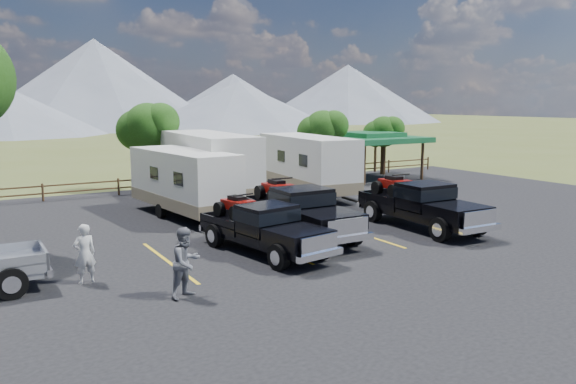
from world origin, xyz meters
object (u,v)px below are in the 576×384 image
pavilion (371,138)px  rig_left (263,227)px  rig_center (299,210)px  rig_right (420,204)px  trailer_center (208,167)px  person_a (85,254)px  trailer_left (184,182)px  trailer_right (307,165)px  person_b (186,262)px

pavilion → rig_left: bearing=-139.2°
rig_center → rig_right: 5.37m
trailer_center → person_a: size_ratio=5.92×
rig_right → trailer_center: size_ratio=0.62×
rig_right → person_a: size_ratio=3.66×
rig_right → trailer_left: size_ratio=0.73×
trailer_right → rig_center: bearing=-119.5°
person_a → trailer_right: bearing=-152.9°
rig_center → person_b: bearing=-144.6°
rig_right → person_b: bearing=-163.6°
trailer_left → person_b: bearing=-116.4°
rig_center → person_a: (-8.42, -1.74, -0.17)m
rig_center → trailer_left: (-2.50, 6.03, 0.55)m
rig_right → trailer_left: trailer_left is taller
rig_center → trailer_center: (-0.14, 8.75, 0.85)m
trailer_left → trailer_center: bearing=42.8°
rig_left → trailer_center: size_ratio=0.58×
rig_right → trailer_left: 10.66m
rig_left → person_a: size_ratio=3.42×
trailer_right → trailer_center: bearing=177.0°
rig_center → trailer_right: (5.47, 7.95, 0.71)m
pavilion → rig_right: bearing=-121.2°
trailer_left → rig_right: bearing=-50.0°
rig_center → rig_right: bearing=-13.7°
rig_left → rig_right: size_ratio=0.94×
rig_left → person_b: rig_left is taller
rig_center → trailer_right: 9.68m
rig_left → trailer_right: 12.25m
rig_right → trailer_right: (0.27, 9.26, 0.73)m
pavilion → rig_center: size_ratio=0.94×
pavilion → person_b: (-19.66, -16.55, -1.78)m
trailer_center → rig_left: bearing=-99.5°
rig_left → rig_right: rig_right is taller
person_b → trailer_right: bearing=22.6°
trailer_left → trailer_center: 3.61m
pavilion → person_b: bearing=-139.9°
trailer_right → rig_left: bearing=-124.7°
rig_center → trailer_center: 8.80m
pavilion → person_a: (-21.80, -13.91, -1.86)m
person_a → rig_left: bearing=175.1°
rig_right → trailer_right: size_ratio=0.67×
trailer_left → person_a: (-5.92, -7.78, -0.71)m
person_b → trailer_center: bearing=41.2°
rig_left → trailer_left: (-0.14, 7.47, 0.66)m
trailer_left → person_a: trailer_left is taller
rig_left → pavilion: bearing=31.8°
rig_center → trailer_center: size_ratio=0.63×
rig_right → rig_center: bearing=167.3°
pavilion → rig_right: pavilion is taller
pavilion → trailer_center: 13.97m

